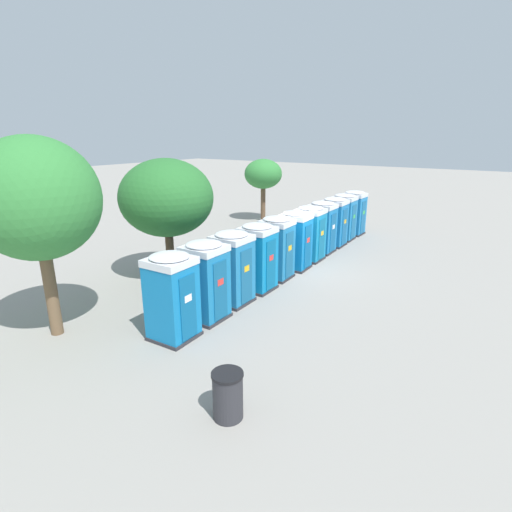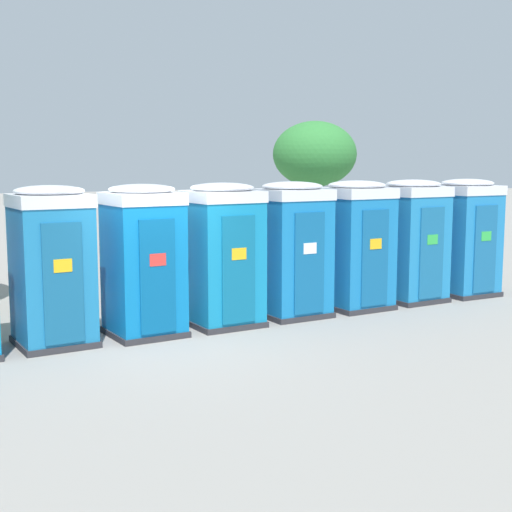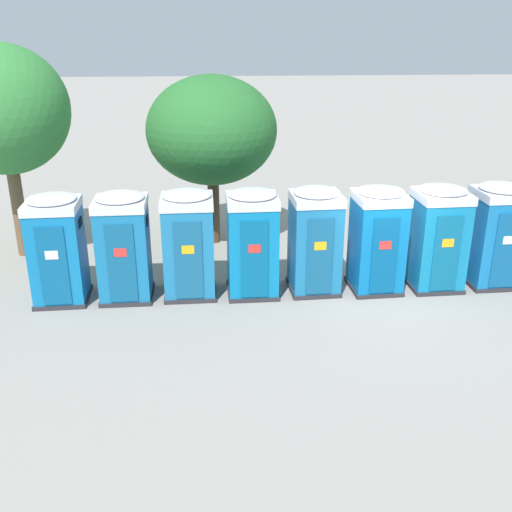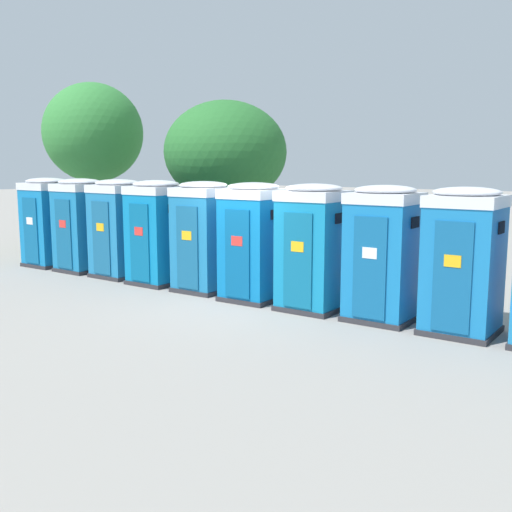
% 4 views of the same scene
% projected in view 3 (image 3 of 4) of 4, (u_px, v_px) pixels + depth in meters
% --- Properties ---
extents(ground_plane, '(120.00, 120.00, 0.00)m').
position_uv_depth(ground_plane, '(378.00, 296.00, 14.27)').
color(ground_plane, gray).
extents(portapotty_0, '(1.24, 1.25, 2.54)m').
position_uv_depth(portapotty_0, '(57.00, 248.00, 13.62)').
color(portapotty_0, '#2D2D33').
rests_on(portapotty_0, ground).
extents(portapotty_1, '(1.23, 1.23, 2.54)m').
position_uv_depth(portapotty_1, '(124.00, 246.00, 13.76)').
color(portapotty_1, '#2D2D33').
rests_on(portapotty_1, ground).
extents(portapotty_2, '(1.24, 1.22, 2.54)m').
position_uv_depth(portapotty_2, '(189.00, 243.00, 13.93)').
color(portapotty_2, '#2D2D33').
rests_on(portapotty_2, ground).
extents(portapotty_3, '(1.22, 1.23, 2.54)m').
position_uv_depth(portapotty_3, '(252.00, 242.00, 13.99)').
color(portapotty_3, '#2D2D33').
rests_on(portapotty_3, ground).
extents(portapotty_4, '(1.22, 1.26, 2.54)m').
position_uv_depth(portapotty_4, '(315.00, 240.00, 14.15)').
color(portapotty_4, '#2D2D33').
rests_on(portapotty_4, ground).
extents(portapotty_5, '(1.23, 1.26, 2.54)m').
position_uv_depth(portapotty_5, '(377.00, 239.00, 14.20)').
color(portapotty_5, '#2D2D33').
rests_on(portapotty_5, ground).
extents(portapotty_6, '(1.25, 1.24, 2.54)m').
position_uv_depth(portapotty_6, '(438.00, 237.00, 14.33)').
color(portapotty_6, '#2D2D33').
rests_on(portapotty_6, ground).
extents(portapotty_7, '(1.26, 1.24, 2.54)m').
position_uv_depth(portapotty_7, '(496.00, 234.00, 14.51)').
color(portapotty_7, '#2D2D33').
rests_on(portapotty_7, ground).
extents(street_tree_0, '(3.35, 3.35, 5.64)m').
position_uv_depth(street_tree_0, '(4.00, 111.00, 15.36)').
color(street_tree_0, brown).
rests_on(street_tree_0, ground).
extents(street_tree_1, '(3.63, 3.63, 4.78)m').
position_uv_depth(street_tree_1, '(212.00, 131.00, 16.58)').
color(street_tree_1, '#4C3826').
rests_on(street_tree_1, ground).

